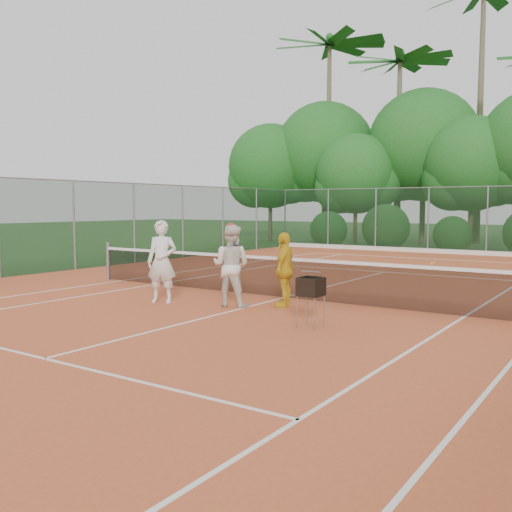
{
  "coord_description": "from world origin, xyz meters",
  "views": [
    {
      "loc": [
        6.87,
        -11.24,
        2.16
      ],
      "look_at": [
        0.08,
        -1.2,
        1.1
      ],
      "focal_mm": 40.0,
      "sensor_mm": 36.0,
      "label": 1
    }
  ],
  "objects_px": {
    "player_white": "(162,261)",
    "player_center_grp": "(231,265)",
    "ball_hopper": "(311,288)",
    "player_yellow": "(285,270)"
  },
  "relations": [
    {
      "from": "player_white",
      "to": "player_yellow",
      "type": "xyz_separation_m",
      "value": [
        2.55,
        1.05,
        -0.12
      ]
    },
    {
      "from": "player_white",
      "to": "ball_hopper",
      "type": "relative_size",
      "value": 2.05
    },
    {
      "from": "player_center_grp",
      "to": "ball_hopper",
      "type": "bearing_deg",
      "value": -20.96
    },
    {
      "from": "player_center_grp",
      "to": "player_yellow",
      "type": "distance_m",
      "value": 1.15
    },
    {
      "from": "player_center_grp",
      "to": "player_yellow",
      "type": "relative_size",
      "value": 1.12
    },
    {
      "from": "player_yellow",
      "to": "ball_hopper",
      "type": "relative_size",
      "value": 1.79
    },
    {
      "from": "ball_hopper",
      "to": "player_yellow",
      "type": "bearing_deg",
      "value": 145.36
    },
    {
      "from": "player_center_grp",
      "to": "player_yellow",
      "type": "xyz_separation_m",
      "value": [
        0.99,
        0.58,
        -0.08
      ]
    },
    {
      "from": "player_white",
      "to": "ball_hopper",
      "type": "bearing_deg",
      "value": -31.58
    },
    {
      "from": "player_white",
      "to": "player_center_grp",
      "type": "xyz_separation_m",
      "value": [
        1.56,
        0.47,
        -0.04
      ]
    }
  ]
}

